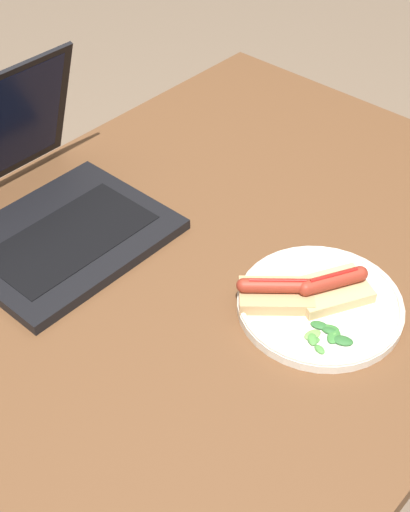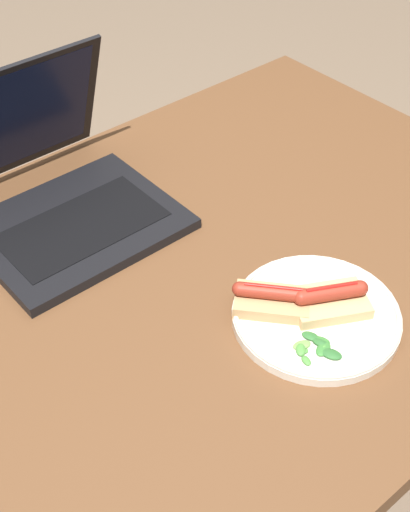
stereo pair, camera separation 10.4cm
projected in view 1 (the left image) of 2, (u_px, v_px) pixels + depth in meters
desk at (198, 309)px, 1.16m from camera, size 1.24×0.87×0.76m
laptop at (43, 208)px, 1.15m from camera, size 0.32×0.34×0.25m
plate at (320, 304)px, 1.04m from camera, size 0.24×0.24×0.02m
sausage_toast_left at (332, 287)px, 1.03m from camera, size 0.13×0.11×0.04m
sausage_toast_middle at (276, 292)px, 1.03m from camera, size 0.12×0.12×0.04m
salad_pile at (327, 336)px, 0.98m from camera, size 0.06×0.07×0.01m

